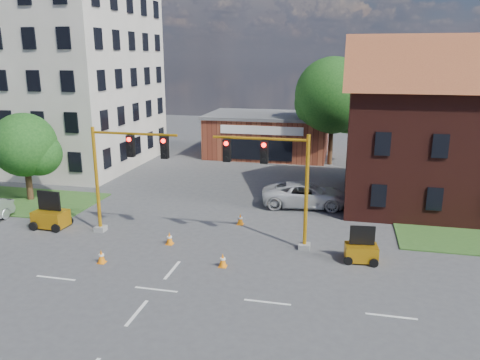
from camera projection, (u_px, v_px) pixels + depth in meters
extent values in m
plane|color=#464648|center=(156.00, 290.00, 20.73)|extent=(120.00, 120.00, 0.00)
cube|color=beige|center=(42.00, 56.00, 43.17)|extent=(18.00, 15.00, 20.00)
cube|color=maroon|center=(268.00, 136.00, 48.49)|extent=(12.00, 8.00, 4.00)
cube|color=#5D5D60|center=(268.00, 115.00, 47.94)|extent=(12.40, 8.40, 0.30)
cube|color=white|center=(261.00, 130.00, 44.36)|extent=(8.00, 0.10, 0.80)
cube|color=black|center=(261.00, 150.00, 44.85)|extent=(6.00, 0.10, 2.00)
cylinder|color=#372714|center=(331.00, 140.00, 44.19)|extent=(0.44, 0.44, 4.62)
sphere|color=#164415|center=(333.00, 95.00, 43.12)|extent=(7.05, 7.05, 7.05)
sphere|color=#164415|center=(348.00, 107.00, 43.37)|extent=(4.93, 4.93, 4.93)
cylinder|color=#372714|center=(29.00, 181.00, 33.25)|extent=(0.44, 0.44, 2.86)
sphere|color=#164415|center=(24.00, 145.00, 32.58)|extent=(4.45, 4.45, 4.45)
sphere|color=#164415|center=(39.00, 154.00, 32.84)|extent=(3.12, 3.12, 3.12)
cube|color=gray|center=(101.00, 229.00, 27.63)|extent=(0.60, 0.60, 0.30)
cylinder|color=orange|center=(97.00, 180.00, 26.87)|extent=(0.20, 0.20, 6.20)
cylinder|color=orange|center=(134.00, 134.00, 25.62)|extent=(5.00, 0.14, 0.14)
cube|color=black|center=(131.00, 146.00, 25.85)|extent=(0.40, 0.32, 1.20)
cube|color=black|center=(165.00, 148.00, 25.42)|extent=(0.40, 0.32, 1.20)
sphere|color=#FF0C07|center=(129.00, 140.00, 25.58)|extent=(0.24, 0.24, 0.24)
cube|color=gray|center=(304.00, 246.00, 25.06)|extent=(0.60, 0.60, 0.30)
cylinder|color=orange|center=(306.00, 194.00, 24.30)|extent=(0.20, 0.20, 6.20)
cylinder|color=orange|center=(260.00, 139.00, 24.12)|extent=(5.00, 0.14, 0.14)
cube|color=black|center=(264.00, 152.00, 24.25)|extent=(0.40, 0.32, 1.20)
cube|color=black|center=(227.00, 150.00, 24.67)|extent=(0.40, 0.32, 1.20)
sphere|color=#FF0C07|center=(264.00, 145.00, 23.97)|extent=(0.24, 0.24, 0.24)
cube|color=orange|center=(51.00, 218.00, 28.08)|extent=(1.97, 1.37, 0.96)
cube|color=black|center=(49.00, 201.00, 27.79)|extent=(1.49, 0.20, 1.17)
cube|color=orange|center=(361.00, 252.00, 23.46)|extent=(1.68, 1.21, 0.79)
cube|color=black|center=(362.00, 235.00, 23.22)|extent=(1.24, 0.23, 0.97)
cube|color=orange|center=(102.00, 262.00, 23.41)|extent=(0.38, 0.38, 0.04)
cone|color=orange|center=(101.00, 256.00, 23.32)|extent=(0.40, 0.40, 0.70)
cylinder|color=white|center=(101.00, 255.00, 23.30)|extent=(0.27, 0.27, 0.09)
cube|color=orange|center=(170.00, 244.00, 25.72)|extent=(0.38, 0.38, 0.04)
cone|color=orange|center=(170.00, 238.00, 25.64)|extent=(0.40, 0.40, 0.70)
cylinder|color=white|center=(169.00, 237.00, 25.62)|extent=(0.27, 0.27, 0.09)
cube|color=orange|center=(223.00, 266.00, 22.97)|extent=(0.38, 0.38, 0.04)
cone|color=orange|center=(223.00, 260.00, 22.89)|extent=(0.40, 0.40, 0.70)
cylinder|color=white|center=(223.00, 259.00, 22.87)|extent=(0.27, 0.27, 0.09)
cube|color=orange|center=(240.00, 224.00, 28.74)|extent=(0.38, 0.38, 0.04)
cone|color=orange|center=(240.00, 219.00, 28.65)|extent=(0.40, 0.40, 0.70)
cylinder|color=white|center=(240.00, 218.00, 28.63)|extent=(0.27, 0.27, 0.09)
imported|color=silver|center=(306.00, 195.00, 32.04)|extent=(6.22, 3.35, 1.66)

